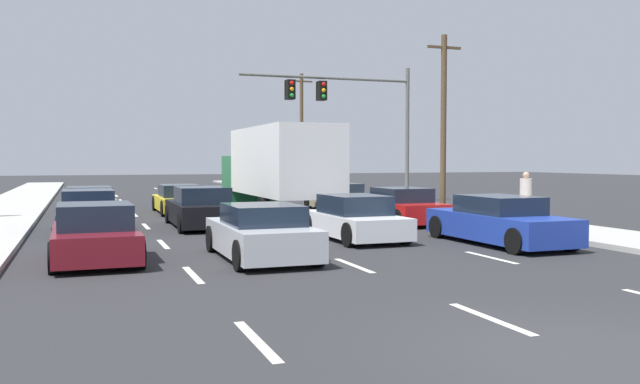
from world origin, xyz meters
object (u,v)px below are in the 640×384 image
(car_silver, at_px, (261,234))
(car_blue, at_px, (499,222))
(car_navy, at_px, (88,212))
(utility_pole_mid, at_px, (444,118))
(pedestrian_near_corner, at_px, (526,198))
(car_maroon, at_px, (95,235))
(traffic_signal_mast, at_px, (342,102))
(utility_pole_far, at_px, (302,129))
(box_truck, at_px, (276,166))
(car_tan, at_px, (338,198))
(car_gray, at_px, (89,202))
(car_red, at_px, (399,207))
(car_black, at_px, (201,209))
(car_white, at_px, (355,219))
(car_yellow, at_px, (179,200))

(car_silver, height_order, car_blue, car_blue)
(car_navy, distance_m, utility_pole_mid, 18.05)
(utility_pole_mid, distance_m, pedestrian_near_corner, 11.10)
(car_maroon, height_order, traffic_signal_mast, traffic_signal_mast)
(car_navy, bearing_deg, utility_pole_mid, 21.87)
(utility_pole_far, xyz_separation_m, pedestrian_near_corner, (-2.89, -32.41, -3.68))
(car_silver, relative_size, box_truck, 0.45)
(car_tan, height_order, car_blue, car_blue)
(car_navy, relative_size, utility_pole_far, 0.45)
(car_gray, relative_size, pedestrian_near_corner, 2.77)
(car_silver, distance_m, car_red, 9.31)
(car_tan, distance_m, car_red, 6.42)
(car_blue, relative_size, utility_pole_mid, 0.57)
(car_gray, height_order, pedestrian_near_corner, pedestrian_near_corner)
(car_navy, relative_size, car_maroon, 1.02)
(car_red, bearing_deg, car_tan, 88.33)
(car_maroon, height_order, pedestrian_near_corner, pedestrian_near_corner)
(car_black, height_order, car_white, car_black)
(car_tan, bearing_deg, traffic_signal_mast, 66.15)
(car_black, bearing_deg, car_silver, -89.37)
(car_tan, distance_m, utility_pole_mid, 7.05)
(car_yellow, relative_size, car_black, 0.95)
(pedestrian_near_corner, bearing_deg, car_white, -171.13)
(car_black, xyz_separation_m, utility_pole_far, (12.90, 28.61, 4.06))
(car_tan, xyz_separation_m, car_blue, (-0.26, -12.45, 0.03))
(utility_pole_far, bearing_deg, car_yellow, -119.70)
(car_silver, xyz_separation_m, car_white, (3.42, 2.71, -0.00))
(utility_pole_far, bearing_deg, car_maroon, -114.90)
(car_silver, bearing_deg, car_blue, 3.77)
(car_gray, height_order, car_maroon, car_maroon)
(car_silver, xyz_separation_m, box_truck, (3.21, 9.96, 1.42))
(car_yellow, height_order, car_tan, car_yellow)
(car_silver, bearing_deg, car_gray, 104.17)
(car_yellow, relative_size, car_silver, 1.06)
(car_silver, height_order, utility_pole_mid, utility_pole_mid)
(car_gray, distance_m, traffic_signal_mast, 13.22)
(car_black, bearing_deg, car_red, -8.82)
(car_navy, height_order, utility_pole_mid, utility_pole_mid)
(car_red, bearing_deg, car_black, 171.18)
(car_black, relative_size, box_truck, 0.50)
(car_black, relative_size, traffic_signal_mast, 0.51)
(car_yellow, bearing_deg, car_red, -47.34)
(car_navy, relative_size, car_silver, 1.00)
(traffic_signal_mast, bearing_deg, car_gray, -166.93)
(car_red, bearing_deg, car_silver, -135.98)
(box_truck, xyz_separation_m, car_white, (0.21, -7.26, -1.42))
(car_navy, xyz_separation_m, pedestrian_near_corner, (13.55, -3.64, 0.39))
(car_blue, bearing_deg, car_tan, 88.82)
(traffic_signal_mast, bearing_deg, car_black, -133.29)
(car_red, xyz_separation_m, car_blue, (-0.07, -6.03, 0.02))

